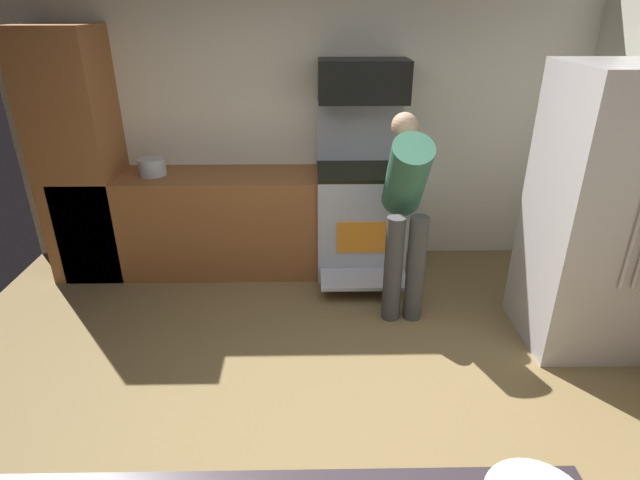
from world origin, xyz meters
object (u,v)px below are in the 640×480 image
at_px(person_cook, 406,204).
at_px(stock_pot, 152,167).
at_px(oven_range, 360,216).
at_px(microwave, 363,81).
at_px(refrigerator, 606,214).

distance_m(person_cook, stock_pot, 2.19).
bearing_deg(person_cook, oven_range, 110.20).
relative_size(microwave, refrigerator, 0.38).
distance_m(microwave, refrigerator, 2.07).
bearing_deg(refrigerator, person_cook, 162.91).
height_order(person_cook, stock_pot, person_cook).
relative_size(microwave, person_cook, 0.49).
xyz_separation_m(oven_range, person_cook, (0.26, -0.72, 0.39)).
bearing_deg(microwave, person_cook, -71.97).
bearing_deg(person_cook, refrigerator, -17.09).
bearing_deg(refrigerator, stock_pot, 161.34).
height_order(oven_range, refrigerator, refrigerator).
bearing_deg(refrigerator, microwave, 141.86).
height_order(refrigerator, stock_pot, refrigerator).
xyz_separation_m(refrigerator, person_cook, (-1.27, 0.39, -0.07)).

